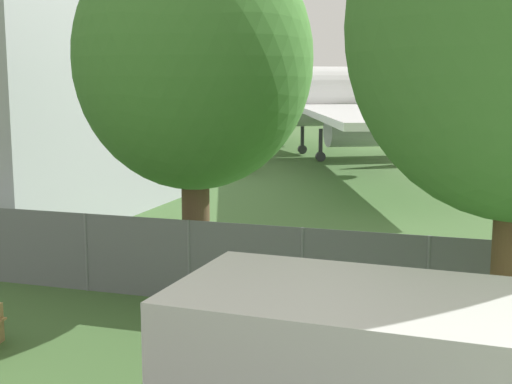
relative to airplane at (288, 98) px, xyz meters
The scene contains 3 objects.
perimeter_fence 28.91m from the airplane, 79.08° to the right, with size 56.07×0.07×1.81m.
airplane is the anchor object (origin of this frame).
tree_near_hangar 27.65m from the airplane, 79.24° to the right, with size 5.39×5.39×8.25m.
Camera 1 is at (6.00, -2.52, 4.85)m, focal length 50.00 mm.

